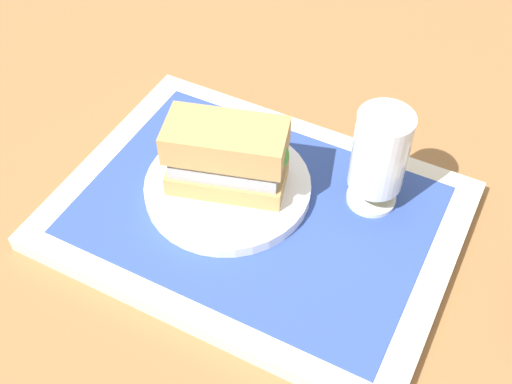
% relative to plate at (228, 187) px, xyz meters
% --- Properties ---
extents(ground_plane, '(3.00, 3.00, 0.00)m').
position_rel_plate_xyz_m(ground_plane, '(0.04, -0.01, -0.03)').
color(ground_plane, olive).
extents(tray, '(0.44, 0.32, 0.02)m').
position_rel_plate_xyz_m(tray, '(0.04, -0.01, -0.02)').
color(tray, beige).
rests_on(tray, ground_plane).
extents(placemat, '(0.38, 0.27, 0.00)m').
position_rel_plate_xyz_m(placemat, '(0.04, -0.01, -0.01)').
color(placemat, '#2D4793').
rests_on(placemat, tray).
extents(plate, '(0.19, 0.19, 0.01)m').
position_rel_plate_xyz_m(plate, '(0.00, 0.00, 0.00)').
color(plate, white).
rests_on(plate, placemat).
extents(sandwich, '(0.14, 0.10, 0.08)m').
position_rel_plate_xyz_m(sandwich, '(0.00, 0.00, 0.05)').
color(sandwich, tan).
rests_on(sandwich, plate).
extents(beer_glass, '(0.06, 0.06, 0.12)m').
position_rel_plate_xyz_m(beer_glass, '(0.15, 0.06, 0.06)').
color(beer_glass, silver).
rests_on(beer_glass, placemat).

